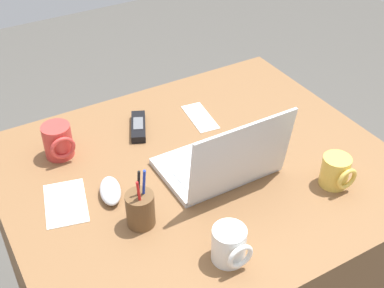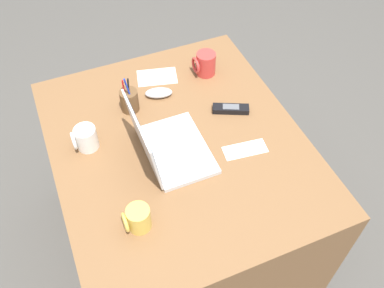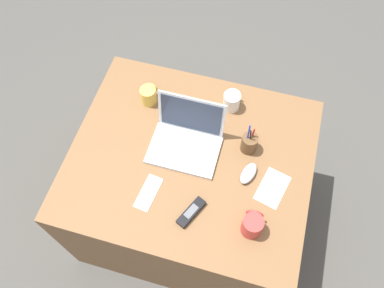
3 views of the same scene
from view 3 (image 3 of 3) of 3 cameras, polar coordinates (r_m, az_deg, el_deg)
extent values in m
plane|color=#4C4944|center=(2.50, -0.14, -9.74)|extent=(6.00, 6.00, 0.00)
cube|color=brown|center=(2.15, -0.16, -6.43)|extent=(1.11, 0.95, 0.75)
cube|color=silver|center=(1.82, -1.19, -0.94)|extent=(0.32, 0.22, 0.02)
cube|color=silver|center=(1.82, -1.03, -0.26)|extent=(0.26, 0.11, 0.00)
cube|color=silver|center=(1.78, -1.81, -2.64)|extent=(0.09, 0.05, 0.00)
cube|color=silver|center=(1.78, -0.11, 4.30)|extent=(0.31, 0.04, 0.22)
cube|color=#283347|center=(1.77, -0.16, 4.18)|extent=(0.28, 0.03, 0.19)
ellipsoid|color=silver|center=(1.77, 8.19, -4.23)|extent=(0.09, 0.13, 0.04)
cylinder|color=#C63833|center=(1.65, 8.71, -11.65)|extent=(0.09, 0.09, 0.10)
torus|color=#C63833|center=(1.66, 9.07, -10.04)|extent=(0.07, 0.01, 0.07)
cylinder|color=white|center=(1.93, 5.76, 6.19)|extent=(0.08, 0.08, 0.09)
torus|color=white|center=(1.95, 6.08, 7.35)|extent=(0.07, 0.01, 0.07)
cylinder|color=#E0BC4C|center=(1.95, -6.33, 7.00)|extent=(0.08, 0.08, 0.09)
torus|color=#E0BC4C|center=(1.97, -5.92, 8.11)|extent=(0.07, 0.01, 0.07)
cube|color=black|center=(1.69, -0.13, -9.86)|extent=(0.10, 0.15, 0.02)
cube|color=#595B60|center=(1.68, -0.13, -9.72)|extent=(0.06, 0.07, 0.00)
cylinder|color=brown|center=(1.81, 8.29, 0.10)|extent=(0.07, 0.07, 0.10)
cylinder|color=#1933B2|center=(1.76, 8.07, 0.96)|extent=(0.01, 0.03, 0.16)
cylinder|color=black|center=(1.77, 8.49, 0.72)|extent=(0.02, 0.01, 0.15)
cylinder|color=red|center=(1.78, 8.68, 1.06)|extent=(0.01, 0.01, 0.13)
cube|color=white|center=(1.78, 11.59, -6.26)|extent=(0.15, 0.19, 0.00)
cube|color=white|center=(1.75, -6.35, -7.02)|extent=(0.09, 0.17, 0.00)
camera|label=1|loc=(1.92, 31.38, 34.35)|focal=47.58mm
camera|label=2|loc=(1.71, -39.84, 38.64)|focal=39.29mm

